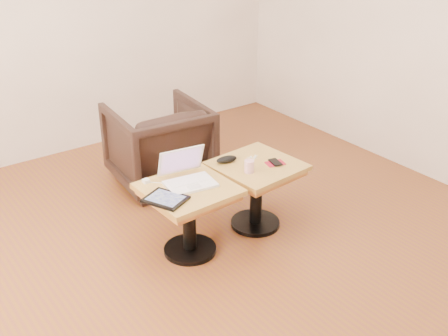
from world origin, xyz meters
TOP-DOWN VIEW (x-y plane):
  - room_shell at (0.00, 0.00)m, footprint 4.52×4.52m
  - side_table_left at (0.07, 0.25)m, footprint 0.54×0.54m
  - side_table_right at (0.62, 0.26)m, footprint 0.57×0.57m
  - laptop at (0.11, 0.31)m, footprint 0.34×0.32m
  - tablet at (-0.13, 0.19)m, footprint 0.27×0.29m
  - charging_adapter at (-0.11, 0.46)m, footprint 0.04×0.04m
  - glasses_case at (0.47, 0.39)m, footprint 0.16×0.09m
  - striped_cup at (0.50, 0.19)m, footprint 0.07×0.07m
  - earbuds_tangle at (0.67, 0.35)m, footprint 0.07×0.05m
  - phone_on_sleeve at (0.72, 0.19)m, footprint 0.14×0.12m
  - armchair at (0.42, 1.22)m, footprint 0.76×0.78m

SIDE VIEW (x-z plane):
  - armchair at x=0.42m, z-range 0.00..0.66m
  - side_table_left at x=0.07m, z-range 0.12..0.60m
  - side_table_right at x=0.62m, z-range 0.12..0.60m
  - earbuds_tangle at x=0.67m, z-range 0.48..0.49m
  - phone_on_sleeve at x=0.72m, z-range 0.48..0.49m
  - tablet at x=-0.13m, z-range 0.48..0.50m
  - charging_adapter at x=-0.11m, z-range 0.48..0.50m
  - glasses_case at x=0.47m, z-range 0.48..0.52m
  - striped_cup at x=0.50m, z-range 0.48..0.56m
  - laptop at x=0.11m, z-range 0.42..0.62m
  - room_shell at x=0.00m, z-range 0.00..2.71m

